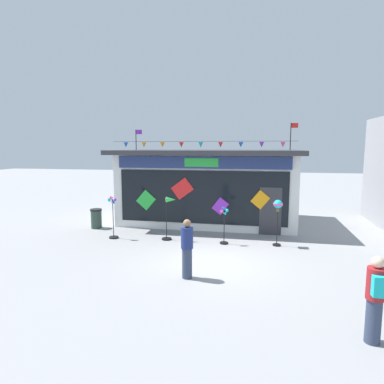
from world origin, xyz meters
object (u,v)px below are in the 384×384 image
at_px(wind_spinner_center_right, 278,209).
at_px(person_mid_plaza, 187,248).
at_px(kite_shop_building, 209,185).
at_px(person_near_camera, 375,298).
at_px(wind_spinner_left, 169,213).
at_px(wind_spinner_center_left, 224,223).
at_px(wind_spinner_far_left, 113,217).
at_px(trash_bin, 96,218).

height_order(wind_spinner_center_right, person_mid_plaza, wind_spinner_center_right).
distance_m(kite_shop_building, person_near_camera, 10.96).
bearing_deg(wind_spinner_left, wind_spinner_center_left, -3.84).
distance_m(wind_spinner_center_left, person_near_camera, 6.84).
height_order(kite_shop_building, wind_spinner_left, kite_shop_building).
bearing_deg(wind_spinner_center_right, person_near_camera, -76.42).
bearing_deg(wind_spinner_center_left, person_near_camera, -59.93).
bearing_deg(wind_spinner_far_left, trash_bin, 135.83).
relative_size(wind_spinner_far_left, wind_spinner_center_right, 1.00).
height_order(kite_shop_building, wind_spinner_far_left, kite_shop_building).
relative_size(wind_spinner_center_right, trash_bin, 1.97).
bearing_deg(wind_spinner_center_right, wind_spinner_left, -179.68).
bearing_deg(wind_spinner_far_left, person_mid_plaza, -42.19).
xyz_separation_m(kite_shop_building, person_mid_plaza, (0.52, -7.52, -0.92)).
bearing_deg(wind_spinner_far_left, wind_spinner_left, 5.79).
bearing_deg(kite_shop_building, wind_spinner_left, -104.72).
bearing_deg(person_near_camera, trash_bin, -39.29).
relative_size(wind_spinner_center_right, person_near_camera, 1.03).
xyz_separation_m(kite_shop_building, wind_spinner_center_left, (1.18, -3.99, -0.97)).
relative_size(kite_shop_building, trash_bin, 9.71).
bearing_deg(wind_spinner_center_right, trash_bin, 171.42).
bearing_deg(person_mid_plaza, person_near_camera, 109.54).
bearing_deg(kite_shop_building, trash_bin, -151.15).
height_order(person_near_camera, trash_bin, person_near_camera).
xyz_separation_m(person_near_camera, trash_bin, (-9.37, 7.28, -0.44)).
xyz_separation_m(wind_spinner_far_left, wind_spinner_center_right, (6.41, 0.25, 0.51)).
xyz_separation_m(wind_spinner_left, trash_bin, (-3.76, 1.22, -0.63)).
height_order(wind_spinner_center_left, person_mid_plaza, person_mid_plaza).
xyz_separation_m(wind_spinner_center_right, person_near_camera, (1.47, -6.09, -0.49)).
bearing_deg(wind_spinner_center_left, person_mid_plaza, -100.60).
bearing_deg(person_mid_plaza, wind_spinner_left, -107.58).
relative_size(wind_spinner_far_left, trash_bin, 1.97).
xyz_separation_m(wind_spinner_far_left, person_near_camera, (7.88, -5.83, 0.02)).
xyz_separation_m(person_mid_plaza, trash_bin, (-5.29, 4.89, -0.41)).
height_order(wind_spinner_far_left, wind_spinner_left, wind_spinner_far_left).
bearing_deg(trash_bin, kite_shop_building, 28.85).
distance_m(wind_spinner_center_right, person_mid_plaza, 4.56).
xyz_separation_m(wind_spinner_far_left, trash_bin, (-1.49, 1.45, -0.42)).
bearing_deg(trash_bin, person_mid_plaza, -42.76).
relative_size(wind_spinner_center_left, person_mid_plaza, 0.86).
bearing_deg(wind_spinner_far_left, person_near_camera, -36.49).
bearing_deg(trash_bin, wind_spinner_center_left, -12.90).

